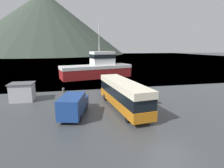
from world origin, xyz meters
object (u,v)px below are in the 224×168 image
object	(u,v)px
delivery_van	(74,105)
storage_bin	(150,100)
tour_bus	(123,93)
dock_kiosk	(22,92)
fishing_boat	(97,68)
small_boat	(118,72)

from	to	relation	value
delivery_van	storage_bin	xyz separation A→B (m)	(9.97, 2.09, -0.75)
delivery_van	tour_bus	bearing A→B (deg)	25.44
storage_bin	delivery_van	bearing A→B (deg)	-168.15
storage_bin	dock_kiosk	size ratio (longest dim) A/B	0.40
fishing_boat	storage_bin	bearing A→B (deg)	177.16
fishing_boat	dock_kiosk	distance (m)	21.51
tour_bus	delivery_van	bearing A→B (deg)	-175.13
storage_bin	small_boat	size ratio (longest dim) A/B	0.23
fishing_boat	storage_bin	size ratio (longest dim) A/B	13.87
small_boat	storage_bin	bearing A→B (deg)	54.62
fishing_boat	dock_kiosk	bearing A→B (deg)	129.87
fishing_boat	dock_kiosk	world-z (taller)	fishing_boat
small_boat	delivery_van	bearing A→B (deg)	36.45
dock_kiosk	storage_bin	bearing A→B (deg)	-16.47
dock_kiosk	small_boat	xyz separation A→B (m)	(19.17, 21.77, -0.75)
tour_bus	small_boat	distance (m)	28.42
fishing_boat	small_boat	bearing A→B (deg)	-68.05
tour_bus	dock_kiosk	xyz separation A→B (m)	(-12.95, 5.93, -0.63)
tour_bus	delivery_van	size ratio (longest dim) A/B	1.85
delivery_van	fishing_boat	world-z (taller)	fishing_boat
tour_bus	delivery_van	world-z (taller)	tour_bus
delivery_van	small_boat	bearing A→B (deg)	81.30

